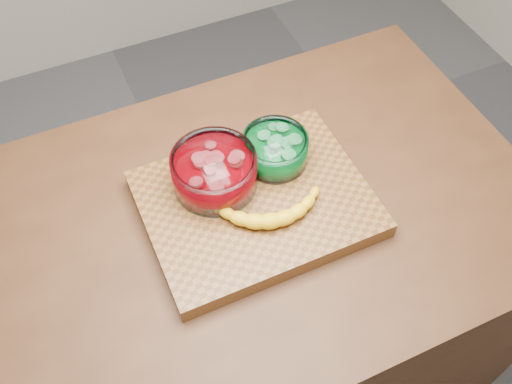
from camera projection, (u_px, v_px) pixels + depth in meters
name	position (u px, v px, depth m)	size (l,w,h in m)	color
ground	(256.00, 363.00, 1.91)	(3.50, 3.50, 0.00)	#505055
counter	(256.00, 304.00, 1.54)	(1.20, 0.80, 0.90)	#472815
cutting_board	(256.00, 204.00, 1.17)	(0.45, 0.35, 0.04)	brown
bowl_red	(214.00, 172.00, 1.14)	(0.17, 0.17, 0.08)	white
bowl_green	(275.00, 149.00, 1.19)	(0.14, 0.14, 0.06)	white
banana	(269.00, 204.00, 1.12)	(0.25, 0.14, 0.04)	yellow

